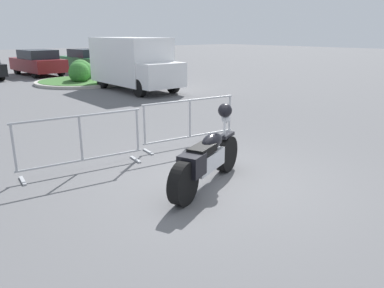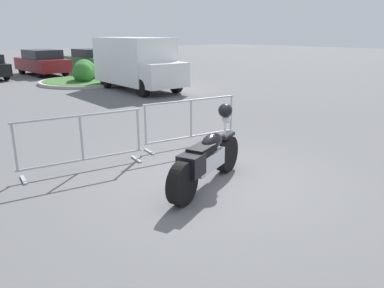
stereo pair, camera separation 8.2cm
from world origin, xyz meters
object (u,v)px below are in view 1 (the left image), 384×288
at_px(motorcycle, 207,158).
at_px(crowd_barrier_far, 190,122).
at_px(delivery_van, 133,62).
at_px(parked_car_green, 86,60).
at_px(parked_car_maroon, 38,62).
at_px(crowd_barrier_near, 81,142).

xyz_separation_m(motorcycle, crowd_barrier_far, (1.31, 2.06, 0.06)).
bearing_deg(delivery_van, crowd_barrier_far, -22.88).
bearing_deg(parked_car_green, motorcycle, 157.17).
xyz_separation_m(crowd_barrier_far, parked_car_maroon, (2.29, 17.46, 0.22)).
bearing_deg(motorcycle, crowd_barrier_near, 100.21).
bearing_deg(parked_car_green, crowd_barrier_far, 158.93).
distance_m(delivery_van, parked_car_maroon, 9.16).
relative_size(motorcycle, parked_car_green, 0.49).
relative_size(parked_car_maroon, parked_car_green, 1.03).
distance_m(motorcycle, parked_car_maroon, 19.86).
bearing_deg(parked_car_maroon, parked_car_green, -90.57).
bearing_deg(parked_car_maroon, delivery_van, -175.73).
xyz_separation_m(motorcycle, crowd_barrier_near, (-1.31, 2.06, 0.06)).
bearing_deg(crowd_barrier_far, crowd_barrier_near, 180.00).
relative_size(motorcycle, delivery_van, 0.44).
distance_m(crowd_barrier_near, crowd_barrier_far, 2.63).
relative_size(motorcycle, parked_car_maroon, 0.48).
bearing_deg(parked_car_maroon, crowd_barrier_near, 160.49).
bearing_deg(parked_car_maroon, motorcycle, 165.75).
bearing_deg(delivery_van, motorcycle, -24.87).
relative_size(motorcycle, crowd_barrier_far, 0.93).
distance_m(crowd_barrier_far, delivery_van, 9.16).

